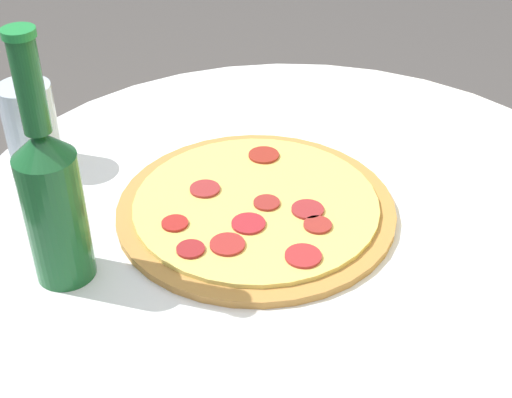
% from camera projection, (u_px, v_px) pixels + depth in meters
% --- Properties ---
extents(table, '(0.89, 0.89, 0.72)m').
position_uv_depth(table, '(296.00, 324.00, 1.02)').
color(table, white).
rests_on(table, ground_plane).
extents(pizza, '(0.35, 0.35, 0.02)m').
position_uv_depth(pizza, '(256.00, 207.00, 0.90)').
color(pizza, '#B77F3D').
rests_on(pizza, table).
extents(beer_bottle, '(0.07, 0.07, 0.29)m').
position_uv_depth(beer_bottle, '(52.00, 196.00, 0.75)').
color(beer_bottle, '#195628').
rests_on(beer_bottle, table).
extents(drinking_glass, '(0.07, 0.07, 0.12)m').
position_uv_depth(drinking_glass, '(31.00, 125.00, 0.97)').
color(drinking_glass, '#ADBCC6').
rests_on(drinking_glass, table).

